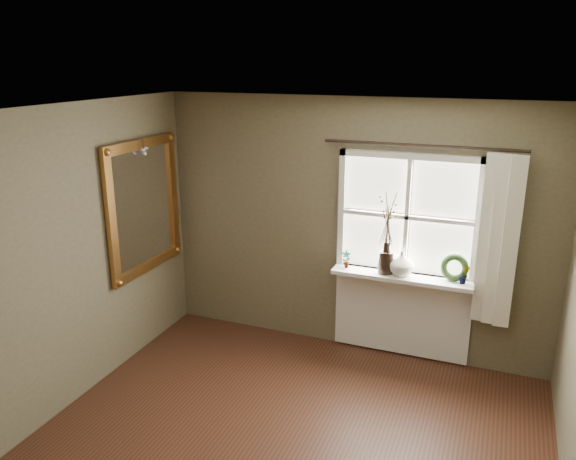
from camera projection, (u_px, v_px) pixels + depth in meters
The scene contains 14 objects.
ceiling at pixel (257, 120), 3.27m from camera, with size 4.50×4.50×0.00m, color silver.
wall_back at pixel (353, 227), 5.70m from camera, with size 4.00×0.10×2.60m, color brown.
wall_left at pixel (20, 278), 4.37m from camera, with size 0.10×4.50×2.60m, color brown.
window_frame at pixel (407, 217), 5.39m from camera, with size 1.36×0.06×1.24m.
window_sill at pixel (401, 277), 5.47m from camera, with size 1.36×0.26×0.04m, color white.
window_apron at pixel (401, 313), 5.69m from camera, with size 1.36×0.04×0.88m, color white.
dark_jug at pixel (386, 262), 5.48m from camera, with size 0.15×0.15×0.22m, color black.
cream_vase at pixel (402, 263), 5.43m from camera, with size 0.23×0.23×0.24m, color silver.
wreath at pixel (454, 271), 5.30m from camera, with size 0.27×0.27×0.06m, color #263C1A.
potted_plant_left at pixel (346, 259), 5.63m from camera, with size 0.09×0.06×0.18m, color #263C1A.
potted_plant_right at pixel (464, 274), 5.23m from camera, with size 0.10×0.08×0.18m, color #263C1A.
curtain at pixel (498, 241), 5.04m from camera, with size 0.36×0.12×1.59m, color silver.
curtain_rod at pixel (422, 146), 5.10m from camera, with size 0.03×0.03×1.84m, color black.
gilt_mirror at pixel (144, 206), 5.64m from camera, with size 0.10×1.14×1.35m.
Camera 1 is at (1.38, -3.02, 2.95)m, focal length 35.00 mm.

